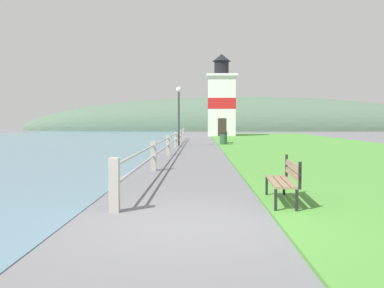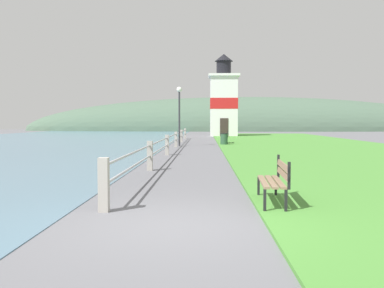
# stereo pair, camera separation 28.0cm
# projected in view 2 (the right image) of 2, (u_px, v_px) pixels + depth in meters

# --- Properties ---
(ground_plane) EXTENTS (160.00, 160.00, 0.00)m
(ground_plane) POSITION_uv_depth(u_px,v_px,m) (174.00, 226.00, 6.78)
(ground_plane) COLOR slate
(grass_verge) EXTENTS (12.00, 59.86, 0.06)m
(grass_verge) POSITION_uv_depth(u_px,v_px,m) (317.00, 148.00, 26.47)
(grass_verge) COLOR #4C8E38
(grass_verge) RESTS_ON ground_plane
(seawall_railing) EXTENTS (0.18, 33.10, 0.99)m
(seawall_railing) POSITION_uv_depth(u_px,v_px,m) (172.00, 140.00, 24.21)
(seawall_railing) COLOR #A8A399
(seawall_railing) RESTS_ON ground_plane
(park_bench_near) EXTENTS (0.57, 1.73, 0.94)m
(park_bench_near) POSITION_uv_depth(u_px,v_px,m) (276.00, 178.00, 8.38)
(park_bench_near) COLOR #846B51
(park_bench_near) RESTS_ON ground_plane
(park_bench_midway) EXTENTS (0.60, 1.96, 0.94)m
(park_bench_midway) POSITION_uv_depth(u_px,v_px,m) (226.00, 136.00, 31.58)
(park_bench_midway) COLOR #846B51
(park_bench_midway) RESTS_ON ground_plane
(lighthouse) EXTENTS (3.40, 3.40, 9.11)m
(lighthouse) POSITION_uv_depth(u_px,v_px,m) (224.00, 101.00, 47.54)
(lighthouse) COLOR white
(lighthouse) RESTS_ON ground_plane
(trash_bin) EXTENTS (0.54, 0.54, 0.84)m
(trash_bin) POSITION_uv_depth(u_px,v_px,m) (224.00, 139.00, 29.60)
(trash_bin) COLOR #2D5138
(trash_bin) RESTS_ON ground_plane
(lamp_post) EXTENTS (0.36, 0.36, 3.96)m
(lamp_post) POSITION_uv_depth(u_px,v_px,m) (179.00, 105.00, 28.57)
(lamp_post) COLOR #333338
(lamp_post) RESTS_ON ground_plane
(distant_hillside) EXTENTS (80.00, 16.00, 12.00)m
(distant_hillside) POSITION_uv_depth(u_px,v_px,m) (246.00, 131.00, 76.32)
(distant_hillside) COLOR #4C6651
(distant_hillside) RESTS_ON ground_plane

